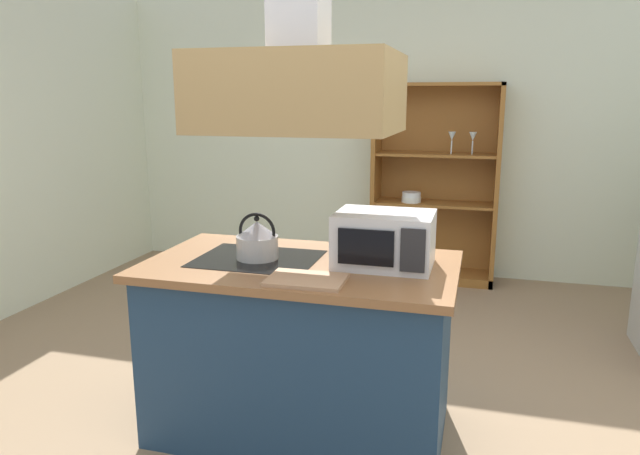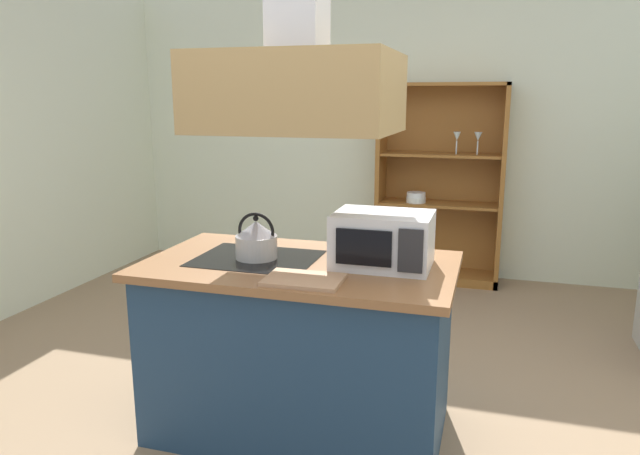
{
  "view_description": "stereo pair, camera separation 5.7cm",
  "coord_description": "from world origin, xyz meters",
  "px_view_note": "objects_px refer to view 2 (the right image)",
  "views": [
    {
      "loc": [
        0.6,
        -2.69,
        1.69
      ],
      "look_at": [
        -0.24,
        0.29,
        1.0
      ],
      "focal_mm": 32.74,
      "sensor_mm": 36.0,
      "label": 1
    },
    {
      "loc": [
        0.65,
        -2.67,
        1.69
      ],
      "look_at": [
        -0.24,
        0.29,
        1.0
      ],
      "focal_mm": 32.74,
      "sensor_mm": 36.0,
      "label": 2
    }
  ],
  "objects_px": {
    "cutting_board": "(304,280)",
    "kettle": "(256,240)",
    "microwave": "(383,240)",
    "dish_cabinet": "(439,195)"
  },
  "relations": [
    {
      "from": "cutting_board",
      "to": "kettle",
      "type": "bearing_deg",
      "value": 139.85
    },
    {
      "from": "kettle",
      "to": "microwave",
      "type": "bearing_deg",
      "value": 4.4
    },
    {
      "from": "cutting_board",
      "to": "microwave",
      "type": "height_order",
      "value": "microwave"
    },
    {
      "from": "cutting_board",
      "to": "microwave",
      "type": "relative_size",
      "value": 0.74
    },
    {
      "from": "dish_cabinet",
      "to": "cutting_board",
      "type": "xyz_separation_m",
      "value": [
        -0.3,
        -3.13,
        0.11
      ]
    },
    {
      "from": "kettle",
      "to": "cutting_board",
      "type": "distance_m",
      "value": 0.46
    },
    {
      "from": "kettle",
      "to": "microwave",
      "type": "distance_m",
      "value": 0.63
    },
    {
      "from": "dish_cabinet",
      "to": "kettle",
      "type": "relative_size",
      "value": 7.8
    },
    {
      "from": "cutting_board",
      "to": "microwave",
      "type": "xyz_separation_m",
      "value": [
        0.28,
        0.34,
        0.12
      ]
    },
    {
      "from": "dish_cabinet",
      "to": "cutting_board",
      "type": "distance_m",
      "value": 3.15
    }
  ]
}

